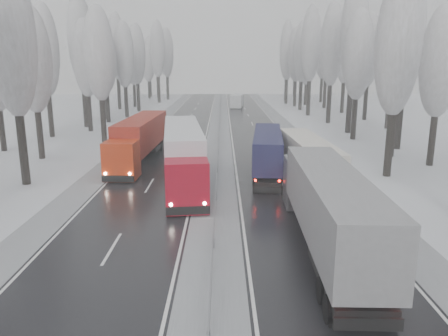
{
  "coord_description": "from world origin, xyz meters",
  "views": [
    {
      "loc": [
        0.47,
        -8.98,
        9.33
      ],
      "look_at": [
        0.59,
        20.77,
        2.2
      ],
      "focal_mm": 35.0,
      "sensor_mm": 36.0,
      "label": 1
    }
  ],
  "objects_px": {
    "truck_grey_tarp": "(326,202)",
    "truck_red_red": "(140,137)",
    "truck_cream_box": "(305,157)",
    "truck_red_white": "(183,151)",
    "box_truck_distant": "(237,101)",
    "truck_blue_box": "(268,148)"
  },
  "relations": [
    {
      "from": "truck_grey_tarp",
      "to": "truck_red_red",
      "type": "distance_m",
      "value": 24.32
    },
    {
      "from": "box_truck_distant",
      "to": "truck_red_red",
      "type": "height_order",
      "value": "truck_red_red"
    },
    {
      "from": "truck_grey_tarp",
      "to": "truck_red_white",
      "type": "bearing_deg",
      "value": 125.16
    },
    {
      "from": "truck_grey_tarp",
      "to": "truck_red_white",
      "type": "distance_m",
      "value": 15.12
    },
    {
      "from": "truck_grey_tarp",
      "to": "truck_red_white",
      "type": "relative_size",
      "value": 0.96
    },
    {
      "from": "truck_blue_box",
      "to": "truck_red_red",
      "type": "relative_size",
      "value": 0.87
    },
    {
      "from": "truck_blue_box",
      "to": "truck_cream_box",
      "type": "bearing_deg",
      "value": -53.5
    },
    {
      "from": "truck_grey_tarp",
      "to": "truck_cream_box",
      "type": "bearing_deg",
      "value": 86.01
    },
    {
      "from": "truck_grey_tarp",
      "to": "truck_cream_box",
      "type": "height_order",
      "value": "truck_grey_tarp"
    },
    {
      "from": "box_truck_distant",
      "to": "truck_red_red",
      "type": "xyz_separation_m",
      "value": [
        -11.15,
        -53.98,
        0.99
      ]
    },
    {
      "from": "truck_cream_box",
      "to": "truck_red_white",
      "type": "relative_size",
      "value": 0.84
    },
    {
      "from": "truck_cream_box",
      "to": "truck_red_white",
      "type": "bearing_deg",
      "value": 176.3
    },
    {
      "from": "truck_red_white",
      "to": "truck_blue_box",
      "type": "bearing_deg",
      "value": 23.28
    },
    {
      "from": "box_truck_distant",
      "to": "truck_red_white",
      "type": "relative_size",
      "value": 0.45
    },
    {
      "from": "truck_grey_tarp",
      "to": "box_truck_distant",
      "type": "height_order",
      "value": "truck_grey_tarp"
    },
    {
      "from": "box_truck_distant",
      "to": "truck_red_red",
      "type": "distance_m",
      "value": 55.13
    },
    {
      "from": "truck_grey_tarp",
      "to": "truck_red_red",
      "type": "bearing_deg",
      "value": 124.6
    },
    {
      "from": "box_truck_distant",
      "to": "truck_red_white",
      "type": "bearing_deg",
      "value": -88.91
    },
    {
      "from": "truck_red_white",
      "to": "truck_red_red",
      "type": "relative_size",
      "value": 1.06
    },
    {
      "from": "truck_cream_box",
      "to": "box_truck_distant",
      "type": "xyz_separation_m",
      "value": [
        -3.3,
        61.96,
        -0.74
      ]
    },
    {
      "from": "truck_blue_box",
      "to": "truck_grey_tarp",
      "type": "bearing_deg",
      "value": -79.91
    },
    {
      "from": "truck_red_white",
      "to": "truck_red_red",
      "type": "bearing_deg",
      "value": 115.23
    }
  ]
}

